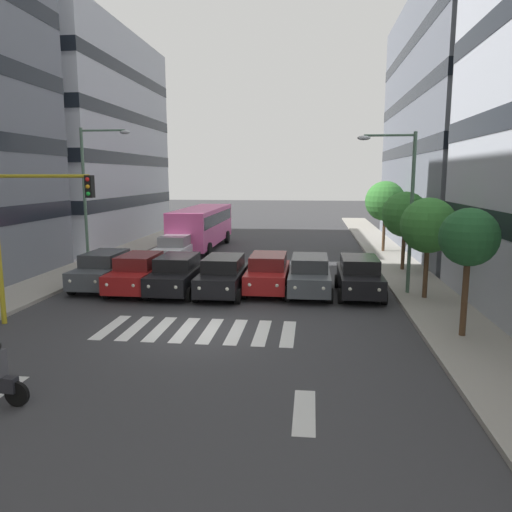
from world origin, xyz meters
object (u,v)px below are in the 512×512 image
object	(u,v)px
street_lamp_right	(91,186)
street_tree_2	(405,215)
car_0	(359,276)
bus_behind_traffic	(202,224)
car_3	(223,275)
car_5	(139,273)
street_tree_0	(469,238)
street_lamp_left	(403,197)
car_2	(268,273)
street_tree_3	(385,201)
car_4	(177,274)
car_6	(104,270)
car_row2_0	(175,249)
street_tree_1	(428,226)
car_1	(310,275)
traffic_light_gantry	(23,224)

from	to	relation	value
street_lamp_right	street_tree_2	bearing A→B (deg)	-171.24
car_0	bus_behind_traffic	bearing A→B (deg)	-51.95
car_3	car_5	xyz separation A→B (m)	(4.00, -0.17, 0.00)
street_tree_0	street_tree_2	distance (m)	11.41
street_lamp_left	street_lamp_right	distance (m)	15.85
car_2	street_tree_2	distance (m)	9.20
car_5	street_tree_3	size ratio (longest dim) A/B	0.92
car_4	car_6	size ratio (longest dim) A/B	1.00
car_6	bus_behind_traffic	bearing A→B (deg)	-98.43
car_row2_0	street_tree_1	distance (m)	15.31
car_4	street_tree_1	world-z (taller)	street_tree_1
car_5	car_3	bearing A→B (deg)	177.59
street_lamp_right	street_tree_3	bearing A→B (deg)	-150.58
car_3	street_tree_3	world-z (taller)	street_tree_3
car_4	car_row2_0	distance (m)	7.72
car_6	street_tree_1	world-z (taller)	street_tree_1
street_tree_0	car_5	bearing A→B (deg)	-22.28
street_tree_1	street_tree_2	size ratio (longest dim) A/B	0.99
car_3	car_6	size ratio (longest dim) A/B	1.00
street_tree_0	car_4	bearing A→B (deg)	-25.07
street_tree_2	car_5	bearing A→B (deg)	25.28
car_5	street_tree_0	size ratio (longest dim) A/B	1.06
car_0	car_2	world-z (taller)	same
car_0	car_1	bearing A→B (deg)	0.34
car_0	bus_behind_traffic	size ratio (longest dim) A/B	0.42
car_2	bus_behind_traffic	world-z (taller)	bus_behind_traffic
street_lamp_left	street_tree_2	bearing A→B (deg)	-101.70
bus_behind_traffic	car_4	bearing A→B (deg)	97.88
street_tree_0	traffic_light_gantry	bearing A→B (deg)	0.33
car_6	street_lamp_right	bearing A→B (deg)	-58.89
car_0	street_tree_3	world-z (taller)	street_tree_3
street_lamp_right	street_tree_0	distance (m)	18.87
street_tree_0	street_tree_2	world-z (taller)	street_tree_2
car_3	car_6	xyz separation A→B (m)	(5.89, -0.68, 0.00)
car_1	street_tree_2	size ratio (longest dim) A/B	1.03
car_row2_0	bus_behind_traffic	distance (m)	6.07
traffic_light_gantry	street_lamp_right	bearing A→B (deg)	-79.65
car_0	car_4	bearing A→B (deg)	3.53
car_0	car_5	size ratio (longest dim) A/B	1.00
bus_behind_traffic	traffic_light_gantry	distance (m)	18.83
street_tree_0	street_tree_2	bearing A→B (deg)	-90.53
street_tree_0	street_lamp_right	bearing A→B (deg)	-28.00
bus_behind_traffic	street_tree_2	world-z (taller)	street_tree_2
car_1	street_tree_3	bearing A→B (deg)	-111.80
car_5	bus_behind_traffic	world-z (taller)	bus_behind_traffic
street_tree_3	traffic_light_gantry	bearing A→B (deg)	50.68
car_4	car_row2_0	world-z (taller)	same
street_tree_1	car_5	bearing A→B (deg)	-1.16
traffic_light_gantry	street_tree_1	distance (m)	15.74
street_tree_2	street_tree_3	distance (m)	6.80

